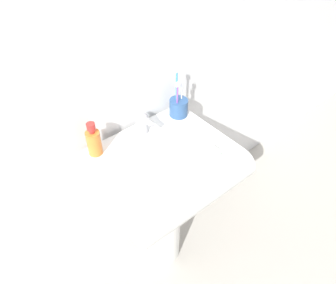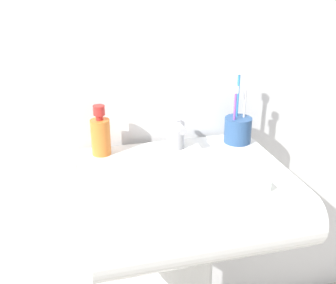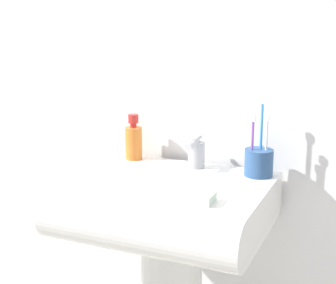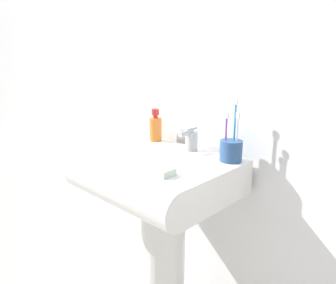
% 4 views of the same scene
% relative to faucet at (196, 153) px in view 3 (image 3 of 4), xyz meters
% --- Properties ---
extents(wall_back, '(5.00, 0.05, 2.40)m').
position_rel_faucet_xyz_m(wall_back, '(-0.02, 0.10, 0.43)').
color(wall_back, white).
rests_on(wall_back, ground).
extents(sink_basin, '(0.53, 0.46, 0.13)m').
position_rel_faucet_xyz_m(sink_basin, '(-0.02, -0.19, -0.11)').
color(sink_basin, white).
rests_on(sink_basin, sink_pedestal).
extents(faucet, '(0.05, 0.10, 0.09)m').
position_rel_faucet_xyz_m(faucet, '(0.00, 0.00, 0.00)').
color(faucet, '#B7B7BC').
rests_on(faucet, sink_basin).
extents(toothbrush_cup, '(0.08, 0.08, 0.22)m').
position_rel_faucet_xyz_m(toothbrush_cup, '(0.19, -0.00, -0.00)').
color(toothbrush_cup, '#2D5184').
rests_on(toothbrush_cup, sink_basin).
extents(soap_bottle, '(0.05, 0.05, 0.14)m').
position_rel_faucet_xyz_m(soap_bottle, '(-0.21, 0.01, 0.01)').
color(soap_bottle, orange).
rests_on(soap_bottle, sink_basin).
extents(bar_soap, '(0.07, 0.06, 0.02)m').
position_rel_faucet_xyz_m(bar_soap, '(0.11, -0.27, -0.03)').
color(bar_soap, silver).
rests_on(bar_soap, sink_basin).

